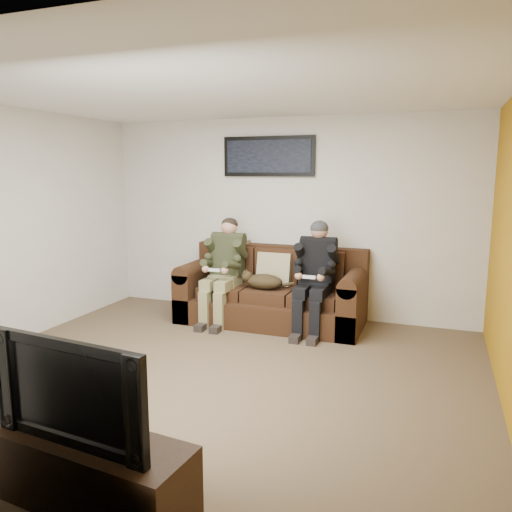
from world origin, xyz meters
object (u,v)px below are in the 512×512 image
at_px(framed_poster, 269,156).
at_px(tv_stand, 87,470).
at_px(person_right, 315,270).
at_px(cat, 263,281).
at_px(person_left, 224,264).
at_px(television, 82,386).
at_px(sofa, 273,294).

distance_m(framed_poster, tv_stand, 4.59).
bearing_deg(person_right, cat, -179.16).
relative_size(person_right, framed_poster, 1.06).
height_order(person_left, television, person_left).
distance_m(cat, tv_stand, 3.60).
xyz_separation_m(person_left, person_right, (1.19, 0.00, 0.00)).
bearing_deg(tv_stand, person_left, 106.89).
relative_size(person_left, person_right, 0.99).
distance_m(sofa, tv_stand, 3.79).
height_order(person_left, tv_stand, person_left).
height_order(person_right, cat, person_right).
distance_m(person_right, framed_poster, 1.67).
height_order(person_right, framed_poster, framed_poster).
bearing_deg(television, framed_poster, 100.04).
distance_m(framed_poster, television, 4.40).
bearing_deg(person_right, tv_stand, -97.54).
bearing_deg(cat, framed_poster, 102.69).
distance_m(sofa, television, 3.80).
xyz_separation_m(person_left, cat, (0.53, -0.01, -0.18)).
bearing_deg(tv_stand, sofa, 97.46).
height_order(person_right, television, person_right).
height_order(framed_poster, tv_stand, framed_poster).
xyz_separation_m(person_right, cat, (-0.66, -0.01, -0.19)).
bearing_deg(sofa, person_left, -161.97).
relative_size(person_left, framed_poster, 1.05).
height_order(sofa, tv_stand, sofa).
relative_size(framed_poster, television, 1.18).
bearing_deg(framed_poster, television, -85.62).
bearing_deg(television, person_left, 106.89).
distance_m(person_right, television, 3.62).
height_order(cat, tv_stand, cat).
distance_m(person_right, tv_stand, 3.66).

